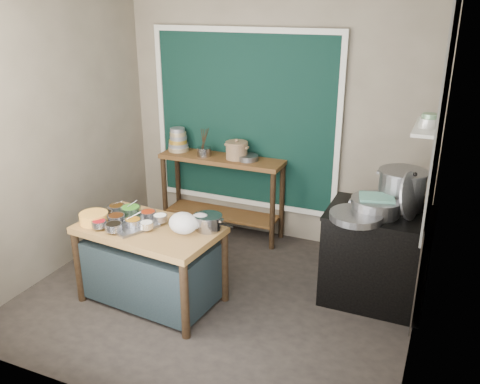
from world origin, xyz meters
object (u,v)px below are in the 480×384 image
at_px(prep_table, 151,264).
at_px(steamer, 376,206).
at_px(stove_block, 376,257).
at_px(stock_pot, 402,189).
at_px(utensil_cup, 204,152).
at_px(ceramic_crock, 237,151).
at_px(back_counter, 222,196).
at_px(condiment_tray, 127,222).
at_px(saucepan, 209,222).
at_px(yellow_basin, 94,218).

distance_m(prep_table, steamer, 2.07).
distance_m(stove_block, stock_pot, 0.67).
height_order(utensil_cup, ceramic_crock, ceramic_crock).
relative_size(back_counter, condiment_tray, 2.77).
distance_m(prep_table, saucepan, 0.70).
bearing_deg(saucepan, stock_pot, 37.74).
bearing_deg(prep_table, ceramic_crock, 89.73).
relative_size(stove_block, saucepan, 3.65).
distance_m(condiment_tray, stock_pot, 2.48).
distance_m(prep_table, stock_pot, 2.36).
relative_size(stove_block, ceramic_crock, 3.44).
bearing_deg(steamer, back_counter, 156.75).
xyz_separation_m(saucepan, stock_pot, (1.49, 0.87, 0.23)).
height_order(stove_block, saucepan, saucepan).
distance_m(prep_table, yellow_basin, 0.66).
bearing_deg(back_counter, ceramic_crock, 2.17).
xyz_separation_m(back_counter, saucepan, (0.54, -1.41, 0.34)).
bearing_deg(saucepan, yellow_basin, -156.44).
xyz_separation_m(saucepan, utensil_cup, (-0.74, 1.37, 0.18)).
height_order(prep_table, ceramic_crock, ceramic_crock).
bearing_deg(back_counter, prep_table, -88.86).
height_order(ceramic_crock, steamer, ceramic_crock).
height_order(saucepan, ceramic_crock, ceramic_crock).
height_order(stove_block, utensil_cup, utensil_cup).
bearing_deg(condiment_tray, prep_table, 3.86).
bearing_deg(saucepan, condiment_tray, -158.54).
distance_m(utensil_cup, ceramic_crock, 0.39).
bearing_deg(ceramic_crock, utensil_cup, -172.54).
distance_m(back_counter, stock_pot, 2.18).
xyz_separation_m(saucepan, ceramic_crock, (-0.36, 1.42, 0.22)).
bearing_deg(utensil_cup, stock_pot, -12.63).
relative_size(prep_table, back_counter, 0.86).
relative_size(condiment_tray, stock_pot, 1.19).
xyz_separation_m(back_counter, stove_block, (1.90, -0.73, -0.05)).
bearing_deg(stove_block, saucepan, -153.30).
bearing_deg(ceramic_crock, condiment_tray, -103.19).
bearing_deg(ceramic_crock, saucepan, -75.89).
relative_size(saucepan, steamer, 0.56).
relative_size(stove_block, yellow_basin, 3.55).
distance_m(yellow_basin, ceramic_crock, 1.84).
bearing_deg(stock_pot, yellow_basin, -155.12).
height_order(utensil_cup, stock_pot, stock_pot).
height_order(stove_block, stock_pot, stock_pot).
bearing_deg(prep_table, back_counter, 96.37).
bearing_deg(saucepan, back_counter, 118.48).
height_order(yellow_basin, stock_pot, stock_pot).
bearing_deg(condiment_tray, back_counter, 83.16).
bearing_deg(stove_block, back_counter, 158.98).
xyz_separation_m(stove_block, steamer, (-0.04, -0.07, 0.53)).
bearing_deg(saucepan, steamer, 32.49).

